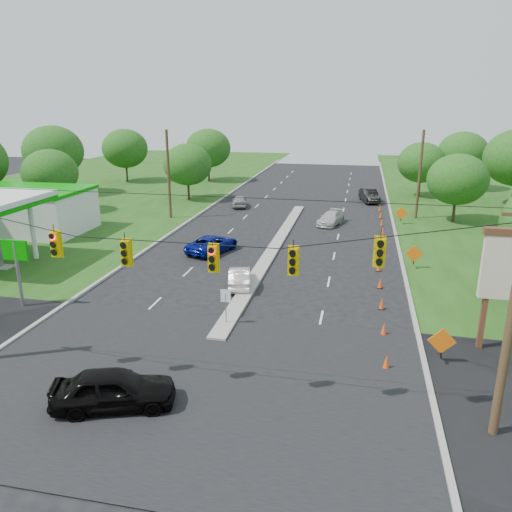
% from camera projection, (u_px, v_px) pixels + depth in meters
% --- Properties ---
extents(ground, '(160.00, 160.00, 0.00)m').
position_uv_depth(ground, '(190.00, 383.00, 21.57)').
color(ground, black).
rests_on(ground, ground).
extents(cross_street, '(160.00, 14.00, 0.02)m').
position_uv_depth(cross_street, '(190.00, 383.00, 21.57)').
color(cross_street, black).
rests_on(cross_street, ground).
extents(curb_left, '(0.25, 110.00, 0.16)m').
position_uv_depth(curb_left, '(193.00, 219.00, 51.59)').
color(curb_left, gray).
rests_on(curb_left, ground).
extents(curb_right, '(0.25, 110.00, 0.16)m').
position_uv_depth(curb_right, '(394.00, 229.00, 47.61)').
color(curb_right, gray).
rests_on(curb_right, ground).
extents(median, '(1.00, 34.00, 0.18)m').
position_uv_depth(median, '(274.00, 249.00, 41.19)').
color(median, gray).
rests_on(median, ground).
extents(median_sign, '(0.55, 0.06, 2.05)m').
position_uv_depth(median_sign, '(226.00, 300.00, 26.74)').
color(median_sign, gray).
rests_on(median_sign, ground).
extents(signal_span, '(25.60, 0.32, 9.00)m').
position_uv_depth(signal_span, '(175.00, 283.00, 19.17)').
color(signal_span, '#422D1C').
rests_on(signal_span, ground).
extents(utility_pole_far_left, '(0.28, 0.28, 9.00)m').
position_uv_depth(utility_pole_far_left, '(169.00, 175.00, 50.73)').
color(utility_pole_far_left, '#422D1C').
rests_on(utility_pole_far_left, ground).
extents(utility_pole_far_right, '(0.28, 0.28, 9.00)m').
position_uv_depth(utility_pole_far_right, '(420.00, 175.00, 50.48)').
color(utility_pole_far_right, '#422D1C').
rests_on(utility_pole_far_right, ground).
extents(gas_station, '(18.40, 19.70, 5.20)m').
position_uv_depth(gas_station, '(11.00, 208.00, 44.38)').
color(gas_station, white).
rests_on(gas_station, ground).
extents(cone_0, '(0.32, 0.32, 0.70)m').
position_uv_depth(cone_0, '(386.00, 362.00, 22.62)').
color(cone_0, '#E44913').
rests_on(cone_0, ground).
extents(cone_1, '(0.32, 0.32, 0.70)m').
position_uv_depth(cone_1, '(384.00, 329.00, 25.89)').
color(cone_1, '#E44913').
rests_on(cone_1, ground).
extents(cone_2, '(0.32, 0.32, 0.70)m').
position_uv_depth(cone_2, '(382.00, 303.00, 29.16)').
color(cone_2, '#E44913').
rests_on(cone_2, ground).
extents(cone_3, '(0.32, 0.32, 0.70)m').
position_uv_depth(cone_3, '(380.00, 283.00, 32.43)').
color(cone_3, '#E44913').
rests_on(cone_3, ground).
extents(cone_4, '(0.32, 0.32, 0.70)m').
position_uv_depth(cone_4, '(379.00, 266.00, 35.71)').
color(cone_4, '#E44913').
rests_on(cone_4, ground).
extents(cone_5, '(0.32, 0.32, 0.70)m').
position_uv_depth(cone_5, '(378.00, 253.00, 38.98)').
color(cone_5, '#E44913').
rests_on(cone_5, ground).
extents(cone_6, '(0.32, 0.32, 0.70)m').
position_uv_depth(cone_6, '(377.00, 241.00, 42.25)').
color(cone_6, '#E44913').
rests_on(cone_6, ground).
extents(cone_7, '(0.32, 0.32, 0.70)m').
position_uv_depth(cone_7, '(383.00, 231.00, 45.40)').
color(cone_7, '#E44913').
rests_on(cone_7, ground).
extents(cone_8, '(0.32, 0.32, 0.70)m').
position_uv_depth(cone_8, '(382.00, 222.00, 48.67)').
color(cone_8, '#E44913').
rests_on(cone_8, ground).
extents(cone_9, '(0.32, 0.32, 0.70)m').
position_uv_depth(cone_9, '(381.00, 215.00, 51.94)').
color(cone_9, '#E44913').
rests_on(cone_9, ground).
extents(cone_10, '(0.32, 0.32, 0.70)m').
position_uv_depth(cone_10, '(380.00, 208.00, 55.21)').
color(cone_10, '#E44913').
rests_on(cone_10, ground).
extents(cone_11, '(0.32, 0.32, 0.70)m').
position_uv_depth(cone_11, '(379.00, 202.00, 58.48)').
color(cone_11, '#E44913').
rests_on(cone_11, ground).
extents(cone_12, '(0.32, 0.32, 0.70)m').
position_uv_depth(cone_12, '(378.00, 197.00, 61.75)').
color(cone_12, '#E44913').
rests_on(cone_12, ground).
extents(cone_13, '(0.32, 0.32, 0.70)m').
position_uv_depth(cone_13, '(378.00, 192.00, 65.02)').
color(cone_13, '#E44913').
rests_on(cone_13, ground).
extents(work_sign_0, '(1.27, 0.58, 1.37)m').
position_uv_depth(work_sign_0, '(442.00, 342.00, 22.85)').
color(work_sign_0, black).
rests_on(work_sign_0, ground).
extents(work_sign_1, '(1.27, 0.58, 1.37)m').
position_uv_depth(work_sign_1, '(414.00, 255.00, 35.94)').
color(work_sign_1, black).
rests_on(work_sign_1, ground).
extents(work_sign_2, '(1.27, 0.58, 1.37)m').
position_uv_depth(work_sign_2, '(401.00, 214.00, 49.02)').
color(work_sign_2, black).
rests_on(work_sign_2, ground).
extents(tree_2, '(5.88, 5.88, 6.86)m').
position_uv_depth(tree_2, '(50.00, 173.00, 53.44)').
color(tree_2, black).
rests_on(tree_2, ground).
extents(tree_3, '(7.56, 7.56, 8.82)m').
position_uv_depth(tree_3, '(53.00, 151.00, 63.60)').
color(tree_3, black).
rests_on(tree_3, ground).
extents(tree_4, '(6.72, 6.72, 7.84)m').
position_uv_depth(tree_4, '(125.00, 148.00, 74.21)').
color(tree_4, black).
rests_on(tree_4, ground).
extents(tree_5, '(5.88, 5.88, 6.86)m').
position_uv_depth(tree_5, '(188.00, 165.00, 60.42)').
color(tree_5, black).
rests_on(tree_5, ground).
extents(tree_6, '(6.72, 6.72, 7.84)m').
position_uv_depth(tree_6, '(208.00, 148.00, 74.65)').
color(tree_6, black).
rests_on(tree_6, ground).
extents(tree_9, '(5.88, 5.88, 6.86)m').
position_uv_depth(tree_9, '(458.00, 179.00, 48.90)').
color(tree_9, black).
rests_on(tree_9, ground).
extents(tree_11, '(6.72, 6.72, 7.84)m').
position_uv_depth(tree_11, '(463.00, 153.00, 67.55)').
color(tree_11, black).
rests_on(tree_11, ground).
extents(tree_12, '(5.88, 5.88, 6.86)m').
position_uv_depth(tree_12, '(422.00, 163.00, 62.38)').
color(tree_12, black).
rests_on(tree_12, ground).
extents(black_sedan, '(5.18, 3.37, 1.64)m').
position_uv_depth(black_sedan, '(114.00, 389.00, 19.62)').
color(black_sedan, black).
rests_on(black_sedan, ground).
extents(white_sedan, '(2.16, 4.06, 1.27)m').
position_uv_depth(white_sedan, '(239.00, 277.00, 32.68)').
color(white_sedan, beige).
rests_on(white_sedan, ground).
extents(blue_pickup, '(3.78, 5.49, 1.39)m').
position_uv_depth(blue_pickup, '(212.00, 244.00, 40.11)').
color(blue_pickup, '#050E76').
rests_on(blue_pickup, ground).
extents(silver_car_far, '(2.85, 4.66, 1.26)m').
position_uv_depth(silver_car_far, '(331.00, 218.00, 49.19)').
color(silver_car_far, silver).
rests_on(silver_car_far, ground).
extents(silver_car_oncoming, '(2.49, 4.22, 1.35)m').
position_uv_depth(silver_car_oncoming, '(239.00, 201.00, 57.45)').
color(silver_car_oncoming, gray).
rests_on(silver_car_oncoming, ground).
extents(dark_car_receding, '(2.67, 5.04, 1.58)m').
position_uv_depth(dark_car_receding, '(369.00, 195.00, 60.22)').
color(dark_car_receding, black).
rests_on(dark_car_receding, ground).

